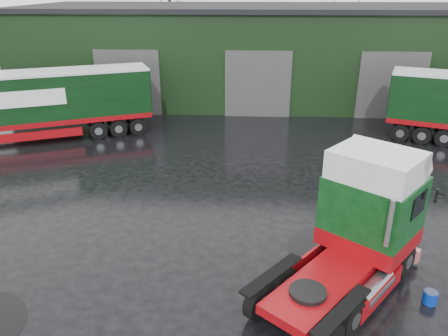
# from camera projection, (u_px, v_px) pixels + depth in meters

# --- Properties ---
(ground) EXTENTS (100.00, 100.00, 0.00)m
(ground) POSITION_uv_depth(u_px,v_px,m) (202.00, 231.00, 14.57)
(ground) COLOR black
(warehouse) EXTENTS (32.40, 12.40, 6.30)m
(warehouse) POSITION_uv_depth(u_px,v_px,m) (257.00, 51.00, 31.65)
(warehouse) COLOR black
(warehouse) RESTS_ON ground
(hero_tractor) EXTENTS (5.69, 6.16, 3.67)m
(hero_tractor) POSITION_uv_depth(u_px,v_px,m) (342.00, 234.00, 10.89)
(hero_tractor) COLOR #0C3814
(hero_tractor) RESTS_ON ground
(trailer_left) EXTENTS (11.54, 6.74, 3.59)m
(trailer_left) POSITION_uv_depth(u_px,v_px,m) (38.00, 106.00, 22.55)
(trailer_left) COLOR silver
(trailer_left) RESTS_ON ground
(wash_bucket) EXTENTS (0.40, 0.40, 0.34)m
(wash_bucket) POSITION_uv_depth(u_px,v_px,m) (430.00, 297.00, 11.22)
(wash_bucket) COLOR #07289C
(wash_bucket) RESTS_ON ground
(tree_back_a) EXTENTS (4.40, 4.40, 9.50)m
(tree_back_a) POSITION_uv_depth(u_px,v_px,m) (170.00, 18.00, 40.65)
(tree_back_a) COLOR black
(tree_back_a) RESTS_ON ground
(tree_back_b) EXTENTS (4.40, 4.40, 7.50)m
(tree_back_b) POSITION_uv_depth(u_px,v_px,m) (343.00, 30.00, 40.20)
(tree_back_b) COLOR black
(tree_back_b) RESTS_ON ground
(puddle_1) EXTENTS (2.56, 2.56, 0.01)m
(puddle_1) POSITION_uv_depth(u_px,v_px,m) (372.00, 224.00, 14.96)
(puddle_1) COLOR black
(puddle_1) RESTS_ON ground
(puddle_3) EXTENTS (2.18, 2.18, 0.01)m
(puddle_3) POSITION_uv_depth(u_px,v_px,m) (328.00, 296.00, 11.53)
(puddle_3) COLOR black
(puddle_3) RESTS_ON ground
(puddle_4) EXTENTS (2.74, 2.74, 0.01)m
(puddle_4) POSITION_uv_depth(u_px,v_px,m) (331.00, 250.00, 13.52)
(puddle_4) COLOR black
(puddle_4) RESTS_ON ground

